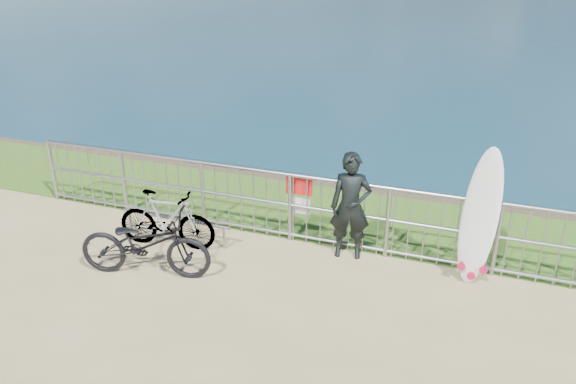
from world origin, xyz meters
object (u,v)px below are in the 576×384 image
at_px(surfer, 351,206).
at_px(bicycle_far, 167,219).
at_px(bicycle_near, 145,244).
at_px(surfboard, 479,222).

bearing_deg(surfer, bicycle_far, -176.83).
distance_m(surfer, bicycle_near, 2.93).
relative_size(surfer, bicycle_far, 1.05).
xyz_separation_m(surfer, surfboard, (1.76, -0.01, 0.06)).
bearing_deg(bicycle_far, surfboard, -88.44).
relative_size(bicycle_near, bicycle_far, 1.21).
xyz_separation_m(surfer, bicycle_far, (-2.65, -0.69, -0.34)).
bearing_deg(bicycle_near, surfer, -72.17).
bearing_deg(surfer, bicycle_near, -160.73).
bearing_deg(bicycle_far, surfer, -82.63).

